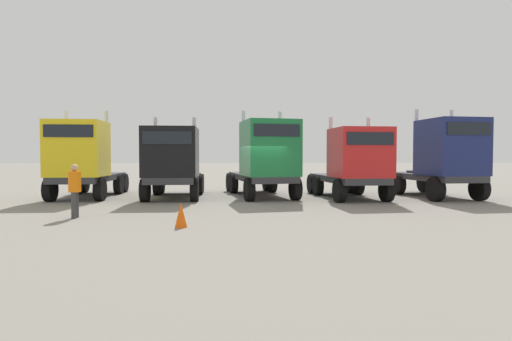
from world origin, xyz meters
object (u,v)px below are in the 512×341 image
at_px(traffic_cone_near, 181,215).
at_px(semi_truck_navy, 444,157).
at_px(semi_truck_green, 266,158).
at_px(semi_truck_red, 354,163).
at_px(semi_truck_black, 173,162).
at_px(visitor_in_hivis, 75,187).
at_px(semi_truck_yellow, 82,159).

bearing_deg(traffic_cone_near, semi_truck_navy, 32.58).
distance_m(semi_truck_green, semi_truck_red, 4.22).
bearing_deg(semi_truck_navy, semi_truck_black, -97.75).
relative_size(semi_truck_navy, visitor_in_hivis, 3.35).
bearing_deg(visitor_in_hivis, semi_truck_yellow, 102.31).
distance_m(semi_truck_navy, visitor_in_hivis, 16.29).
xyz_separation_m(semi_truck_green, visitor_in_hivis, (-6.77, -6.08, -0.92)).
bearing_deg(semi_truck_navy, semi_truck_red, -93.20).
xyz_separation_m(semi_truck_yellow, semi_truck_black, (4.35, -0.32, -0.11)).
bearing_deg(semi_truck_black, traffic_cone_near, 8.92).
relative_size(semi_truck_yellow, visitor_in_hivis, 3.28).
height_order(semi_truck_yellow, visitor_in_hivis, semi_truck_yellow).
height_order(visitor_in_hivis, traffic_cone_near, visitor_in_hivis).
bearing_deg(semi_truck_black, semi_truck_yellow, -95.96).
xyz_separation_m(semi_truck_yellow, semi_truck_green, (8.81, -0.02, 0.05)).
bearing_deg(traffic_cone_near, visitor_in_hivis, 152.78).
bearing_deg(semi_truck_red, visitor_in_hivis, -69.80).
relative_size(semi_truck_green, semi_truck_navy, 1.13).
distance_m(visitor_in_hivis, traffic_cone_near, 4.29).
distance_m(semi_truck_green, traffic_cone_near, 8.71).
xyz_separation_m(semi_truck_black, traffic_cone_near, (1.46, -7.72, -1.44)).
bearing_deg(semi_truck_black, semi_truck_green, 92.01).
distance_m(semi_truck_green, semi_truck_navy, 8.57).
distance_m(semi_truck_yellow, visitor_in_hivis, 6.49).
bearing_deg(traffic_cone_near, semi_truck_black, 100.72).
bearing_deg(semi_truck_black, semi_truck_navy, 86.71).
height_order(semi_truck_black, semi_truck_green, semi_truck_green).
xyz_separation_m(semi_truck_black, visitor_in_hivis, (-2.31, -5.78, -0.76)).
bearing_deg(semi_truck_black, visitor_in_hivis, -23.57).
bearing_deg(traffic_cone_near, semi_truck_red, 45.06).
distance_m(semi_truck_yellow, semi_truck_navy, 17.37).
relative_size(semi_truck_black, traffic_cone_near, 7.98).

